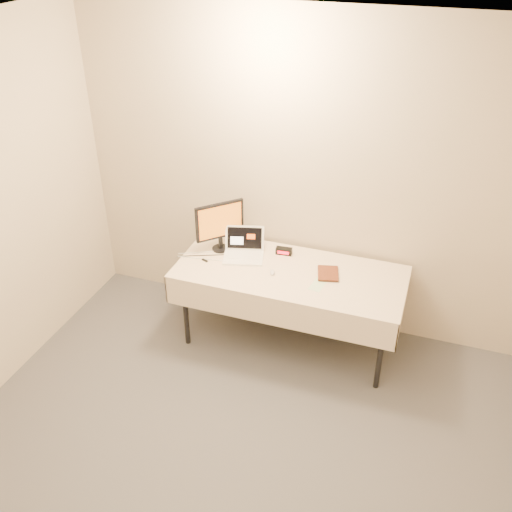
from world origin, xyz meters
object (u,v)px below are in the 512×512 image
(laptop, at_px, (244,249))
(book, at_px, (319,263))
(table, at_px, (290,278))
(monitor, at_px, (220,223))

(laptop, xyz_separation_m, book, (0.66, -0.08, 0.05))
(laptop, bearing_deg, book, -22.08)
(table, height_order, book, book)
(laptop, distance_m, monitor, 0.30)
(monitor, xyz_separation_m, book, (0.89, -0.11, -0.15))
(laptop, height_order, monitor, monitor)
(table, relative_size, laptop, 4.72)
(laptop, relative_size, monitor, 0.90)
(table, xyz_separation_m, monitor, (-0.66, 0.14, 0.32))
(table, xyz_separation_m, book, (0.22, 0.03, 0.17))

